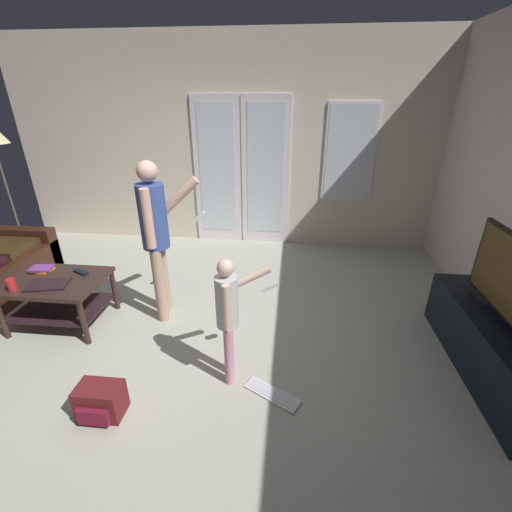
{
  "coord_description": "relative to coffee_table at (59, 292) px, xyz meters",
  "views": [
    {
      "loc": [
        0.99,
        -2.39,
        2.07
      ],
      "look_at": [
        0.72,
        0.17,
        0.86
      ],
      "focal_mm": 24.19,
      "sensor_mm": 36.0,
      "label": 1
    }
  ],
  "objects": [
    {
      "name": "cup_near_edge",
      "position": [
        -0.25,
        -0.22,
        0.19
      ],
      "size": [
        0.07,
        0.07,
        0.11
      ],
      "primitive_type": "cylinder",
      "color": "red",
      "rests_on": "coffee_table"
    },
    {
      "name": "person_adult",
      "position": [
        0.96,
        0.23,
        0.59
      ],
      "size": [
        0.55,
        0.48,
        1.57
      ],
      "color": "tan",
      "rests_on": "ground_plane"
    },
    {
      "name": "tv_stand",
      "position": [
        3.84,
        -0.29,
        -0.11
      ],
      "size": [
        0.46,
        1.58,
        0.49
      ],
      "color": "black",
      "rests_on": "ground_plane"
    },
    {
      "name": "loose_keyboard",
      "position": [
        2.11,
        -0.72,
        -0.34
      ],
      "size": [
        0.45,
        0.33,
        0.02
      ],
      "color": "white",
      "rests_on": "ground_plane"
    },
    {
      "name": "laptop_closed",
      "position": [
        0.01,
        -0.11,
        0.14
      ],
      "size": [
        0.39,
        0.3,
        0.02
      ],
      "primitive_type": "cube",
      "rotation": [
        0.0,
        0.0,
        0.24
      ],
      "color": "black",
      "rests_on": "coffee_table"
    },
    {
      "name": "backpack",
      "position": [
        0.92,
        -1.01,
        -0.23
      ],
      "size": [
        0.31,
        0.24,
        0.25
      ],
      "color": "maroon",
      "rests_on": "ground_plane"
    },
    {
      "name": "book_stack",
      "position": [
        -0.24,
        0.15,
        0.15
      ],
      "size": [
        0.21,
        0.16,
        0.04
      ],
      "color": "orange",
      "rests_on": "coffee_table"
    },
    {
      "name": "tv_remote_black",
      "position": [
        0.17,
        0.15,
        0.14
      ],
      "size": [
        0.18,
        0.12,
        0.02
      ],
      "primitive_type": "cube",
      "rotation": [
        0.0,
        0.0,
        -0.44
      ],
      "color": "black",
      "rests_on": "coffee_table"
    },
    {
      "name": "wall_back_with_doors",
      "position": [
        1.26,
        2.35,
        1.04
      ],
      "size": [
        6.1,
        0.09,
        2.87
      ],
      "color": "beige",
      "rests_on": "ground_plane"
    },
    {
      "name": "ground_plane",
      "position": [
        1.2,
        -0.25,
        -0.36
      ],
      "size": [
        6.1,
        5.28,
        0.02
      ],
      "primitive_type": "cube",
      "color": "#ADAE9D"
    },
    {
      "name": "person_child",
      "position": [
        1.77,
        -0.56,
        0.28
      ],
      "size": [
        0.45,
        0.34,
        1.05
      ],
      "color": "pink",
      "rests_on": "ground_plane"
    },
    {
      "name": "coffee_table",
      "position": [
        0.0,
        0.0,
        0.0
      ],
      "size": [
        0.87,
        0.65,
        0.48
      ],
      "color": "#30211C",
      "rests_on": "ground_plane"
    }
  ]
}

